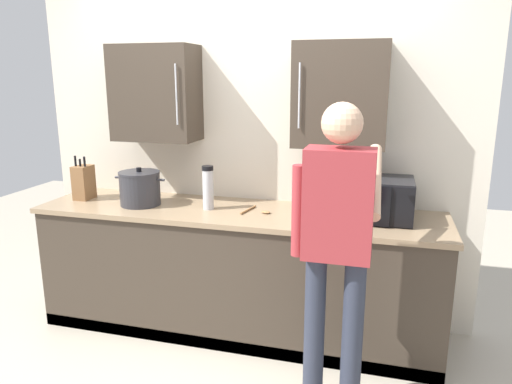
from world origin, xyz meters
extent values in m
cube|color=beige|center=(0.00, 1.09, 1.43)|extent=(3.28, 0.10, 2.86)
cube|color=#3D3328|center=(-0.66, 0.88, 1.68)|extent=(0.60, 0.32, 0.67)
cylinder|color=#B7BABF|center=(-0.42, 0.70, 1.68)|extent=(0.01, 0.01, 0.40)
cube|color=#3D3328|center=(0.66, 0.88, 1.68)|extent=(0.60, 0.32, 0.67)
cylinder|color=#B7BABF|center=(0.42, 0.70, 1.68)|extent=(0.01, 0.01, 0.40)
cube|color=#3D3328|center=(0.00, 0.70, 0.43)|extent=(2.78, 0.65, 0.86)
cube|color=#937A5B|center=(0.00, 0.70, 0.88)|extent=(2.82, 0.69, 0.03)
cube|color=black|center=(0.00, 0.40, 0.04)|extent=(2.78, 0.04, 0.09)
cube|color=black|center=(0.90, 0.75, 1.03)|extent=(0.49, 0.35, 0.27)
cube|color=beige|center=(0.83, 0.74, 1.03)|extent=(0.32, 0.30, 0.21)
cube|color=black|center=(1.08, 0.57, 1.03)|extent=(0.14, 0.01, 0.25)
cube|color=black|center=(0.83, 0.57, 1.03)|extent=(0.36, 0.04, 0.25)
cylinder|color=#B7BABF|center=(-0.20, 0.68, 1.04)|extent=(0.08, 0.08, 0.27)
cylinder|color=black|center=(-0.20, 0.68, 1.19)|extent=(0.08, 0.08, 0.03)
cylinder|color=#2D2D33|center=(-0.71, 0.66, 1.01)|extent=(0.28, 0.28, 0.22)
cylinder|color=#2D2D33|center=(-0.71, 0.66, 1.13)|extent=(0.29, 0.29, 0.02)
cylinder|color=black|center=(-0.71, 0.66, 1.16)|extent=(0.04, 0.04, 0.03)
cylinder|color=#2D2D33|center=(-0.88, 0.66, 1.09)|extent=(0.05, 0.02, 0.02)
cylinder|color=#2D2D33|center=(-0.54, 0.66, 1.09)|extent=(0.05, 0.02, 0.02)
cylinder|color=#A37547|center=(0.08, 0.70, 0.91)|extent=(0.06, 0.21, 0.01)
ellipsoid|color=#A37547|center=(0.21, 0.68, 0.91)|extent=(0.07, 0.06, 0.02)
cube|color=brown|center=(-1.20, 0.70, 1.03)|extent=(0.11, 0.15, 0.25)
cylinder|color=black|center=(-1.24, 0.68, 1.19)|extent=(0.02, 0.02, 0.08)
cylinder|color=black|center=(-1.20, 0.68, 1.18)|extent=(0.02, 0.02, 0.06)
cylinder|color=black|center=(-1.16, 0.68, 1.19)|extent=(0.02, 0.02, 0.07)
cylinder|color=#282D3D|center=(0.65, -0.01, 0.45)|extent=(0.11, 0.11, 0.90)
cylinder|color=#282D3D|center=(0.85, -0.01, 0.45)|extent=(0.11, 0.11, 0.90)
cube|color=maroon|center=(0.75, -0.01, 1.18)|extent=(0.34, 0.20, 0.56)
sphere|color=#DBAD89|center=(0.75, -0.01, 1.58)|extent=(0.20, 0.20, 0.20)
cylinder|color=#DBAD89|center=(0.92, 0.21, 1.26)|extent=(0.09, 0.47, 0.33)
cylinder|color=maroon|center=(0.55, -0.01, 1.13)|extent=(0.07, 0.07, 0.47)
camera|label=1|loc=(0.95, -2.29, 1.80)|focal=33.29mm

